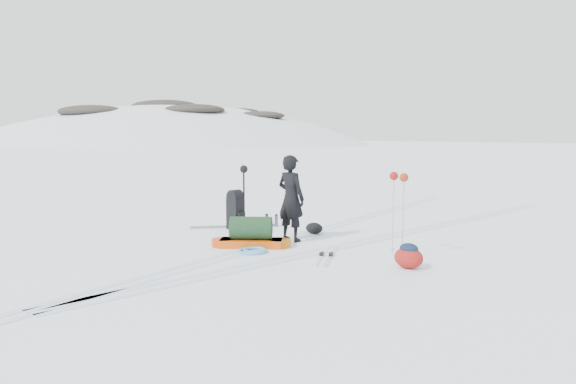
% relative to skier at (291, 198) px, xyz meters
% --- Properties ---
extents(ground, '(200.00, 200.00, 0.00)m').
position_rel_skier_xyz_m(ground, '(-0.12, -0.41, -0.83)').
color(ground, white).
rests_on(ground, ground).
extents(ski_tracks, '(3.38, 17.97, 0.01)m').
position_rel_skier_xyz_m(ski_tracks, '(0.49, 0.47, -0.83)').
color(ski_tracks, silver).
rests_on(ski_tracks, ground).
extents(skier, '(0.63, 0.43, 1.66)m').
position_rel_skier_xyz_m(skier, '(0.00, 0.00, 0.00)').
color(skier, black).
rests_on(skier, ground).
extents(pulk_sled, '(1.44, 1.18, 0.56)m').
position_rel_skier_xyz_m(pulk_sled, '(-0.22, -0.90, -0.62)').
color(pulk_sled, '#D44C0C').
rests_on(pulk_sled, ground).
extents(expedition_rucksack, '(0.93, 0.47, 0.86)m').
position_rel_skier_xyz_m(expedition_rucksack, '(-1.69, 0.31, -0.43)').
color(expedition_rucksack, black).
rests_on(expedition_rucksack, ground).
extents(ski_poles_black, '(0.19, 0.17, 1.38)m').
position_rel_skier_xyz_m(ski_poles_black, '(-1.64, 0.46, 0.30)').
color(ski_poles_black, black).
rests_on(ski_poles_black, ground).
extents(ski_poles_silver, '(0.41, 0.31, 1.43)m').
position_rel_skier_xyz_m(ski_poles_silver, '(2.28, -0.01, 0.37)').
color(ski_poles_silver, silver).
rests_on(ski_poles_silver, ground).
extents(touring_skis_grey, '(1.52, 1.60, 0.07)m').
position_rel_skier_xyz_m(touring_skis_grey, '(-1.96, 0.47, -0.81)').
color(touring_skis_grey, '#9C9EA5').
rests_on(touring_skis_grey, ground).
extents(touring_skis_white, '(0.92, 1.53, 0.06)m').
position_rel_skier_xyz_m(touring_skis_white, '(1.29, -0.68, -0.82)').
color(touring_skis_white, silver).
rests_on(touring_skis_white, ground).
extents(rope_coil, '(0.59, 0.59, 0.06)m').
position_rel_skier_xyz_m(rope_coil, '(0.12, -1.23, -0.80)').
color(rope_coil, '#5A9EDC').
rests_on(rope_coil, ground).
extents(small_daypack, '(0.47, 0.36, 0.40)m').
position_rel_skier_xyz_m(small_daypack, '(2.78, -0.60, -0.64)').
color(small_daypack, maroon).
rests_on(small_daypack, ground).
extents(thermos_pair, '(0.21, 0.28, 0.30)m').
position_rel_skier_xyz_m(thermos_pair, '(-1.32, 0.99, -0.69)').
color(thermos_pair, '#4F5056').
rests_on(thermos_pair, ground).
extents(stuff_sack, '(0.40, 0.32, 0.24)m').
position_rel_skier_xyz_m(stuff_sack, '(-0.07, 0.88, -0.71)').
color(stuff_sack, black).
rests_on(stuff_sack, ground).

